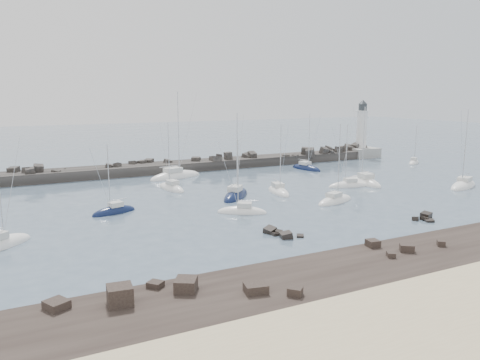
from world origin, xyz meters
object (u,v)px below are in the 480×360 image
sailboat_3 (171,189)px  sailboat_8 (306,169)px  sailboat_12 (414,163)px  sailboat_13 (236,196)px  sailboat_4 (175,177)px  sailboat_7 (335,201)px  sailboat_2 (114,212)px  sailboat_6 (279,192)px  sailboat_11 (463,186)px  lighthouse (361,144)px  sailboat_9 (348,186)px  sailboat_10 (364,183)px  sailboat_5 (242,212)px

sailboat_3 → sailboat_8: size_ratio=0.95×
sailboat_12 → sailboat_13: (-50.98, -13.05, 0.02)m
sailboat_4 → sailboat_7: sailboat_4 is taller
sailboat_2 → sailboat_3: size_ratio=0.83×
sailboat_6 → sailboat_12: (43.66, 13.42, -0.01)m
sailboat_11 → sailboat_12: sailboat_11 is taller
sailboat_6 → sailboat_8: size_ratio=0.94×
lighthouse → sailboat_2: lighthouse is taller
sailboat_9 → sailboat_10: bearing=12.2°
lighthouse → sailboat_3: 57.52m
sailboat_8 → sailboat_12: 26.55m
sailboat_9 → sailboat_13: sailboat_13 is taller
sailboat_11 → sailboat_13: 38.68m
sailboat_3 → sailboat_13: size_ratio=0.87×
sailboat_3 → sailboat_7: sailboat_7 is taller
sailboat_10 → sailboat_13: bearing=179.0°
sailboat_9 → sailboat_7: bearing=-138.4°
sailboat_11 → sailboat_12: size_ratio=1.48×
lighthouse → sailboat_8: size_ratio=1.17×
sailboat_7 → sailboat_10: 16.11m
sailboat_11 → sailboat_9: bearing=152.2°
sailboat_10 → sailboat_12: sailboat_10 is taller
sailboat_7 → sailboat_12: 45.63m
sailboat_9 → sailboat_12: 33.83m
sailboat_3 → sailboat_5: sailboat_3 is taller
sailboat_5 → sailboat_9: bearing=17.8°
sailboat_5 → sailboat_8: size_ratio=0.84×
sailboat_8 → sailboat_11: (12.53, -27.44, 0.00)m
sailboat_3 → sailboat_9: sailboat_3 is taller
lighthouse → sailboat_12: (2.99, -14.20, -2.96)m
sailboat_2 → sailboat_8: size_ratio=0.79×
sailboat_6 → sailboat_13: sailboat_13 is taller
sailboat_2 → sailboat_4: size_ratio=0.58×
sailboat_3 → sailboat_7: size_ratio=0.98×
lighthouse → sailboat_5: bearing=-144.9°
sailboat_2 → sailboat_11: 56.42m
sailboat_12 → sailboat_13: sailboat_13 is taller
lighthouse → sailboat_10: size_ratio=1.02×
lighthouse → sailboat_3: (-54.77, -17.34, -2.95)m
sailboat_5 → sailboat_7: (14.80, -0.42, -0.00)m
sailboat_6 → sailboat_8: sailboat_8 is taller
sailboat_8 → sailboat_11: sailboat_11 is taller
sailboat_5 → sailboat_9: size_ratio=0.93×
sailboat_7 → sailboat_11: 26.04m
sailboat_2 → sailboat_9: (38.79, 0.06, -0.01)m
sailboat_9 → sailboat_11: bearing=-27.8°
sailboat_9 → sailboat_10: 4.36m
sailboat_7 → sailboat_8: sailboat_8 is taller
sailboat_13 → sailboat_7: bearing=-39.9°
sailboat_3 → sailboat_6: 17.44m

